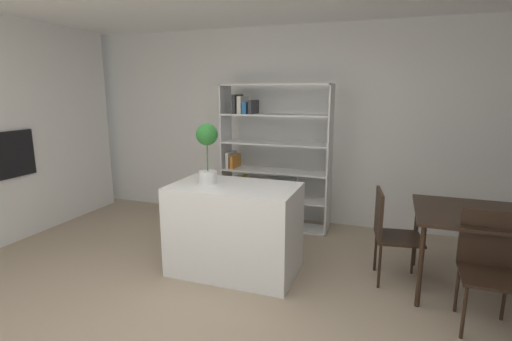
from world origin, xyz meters
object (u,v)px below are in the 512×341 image
Objects in this scene: kitchen_island at (235,229)px; dining_chair_island_side at (389,228)px; built_in_oven at (13,154)px; dining_chair_near at (487,260)px; potted_plant_on_island at (207,147)px; dining_table at (477,221)px; open_bookshelf at (269,163)px.

dining_chair_island_side is at bearing 12.25° from kitchen_island.
kitchen_island is at bearing 2.40° from built_in_oven.
dining_chair_near is at bearing -4.30° from kitchen_island.
dining_chair_near reaches higher than dining_chair_island_side.
kitchen_island is at bearing 176.55° from dining_chair_near.
potted_plant_on_island reaches higher than dining_chair_island_side.
dining_chair_island_side is (4.37, 0.45, -0.56)m from built_in_oven.
built_in_oven is at bearing -179.70° from dining_chair_near.
dining_table is 1.15× the size of dining_chair_near.
potted_plant_on_island is at bearing -177.02° from kitchen_island.
built_in_oven is at bearing -174.87° from dining_table.
built_in_oven is 0.29× the size of open_bookshelf.
kitchen_island is 1.38× the size of dining_chair_near.
open_bookshelf is at bearing 154.51° from dining_table.
dining_chair_near is at bearing -34.75° from open_bookshelf.
kitchen_island is at bearing 94.08° from dining_chair_island_side.
dining_chair_island_side is (1.50, 0.33, 0.08)m from kitchen_island.
built_in_oven is 0.92× the size of potted_plant_on_island.
kitchen_island is 1.20× the size of dining_table.
dining_chair_near is (2.34, -1.62, -0.34)m from open_bookshelf.
potted_plant_on_island is 0.66× the size of dining_chair_near.
dining_table is (5.12, 0.46, -0.40)m from built_in_oven.
open_bookshelf is at bearing 46.43° from dining_chair_island_side.
potted_plant_on_island is at bearing -97.52° from open_bookshelf.
open_bookshelf is at bearing 93.54° from kitchen_island.
built_in_oven reaches higher than dining_chair_near.
kitchen_island is 1.53m from dining_chair_island_side.
dining_table is at bearing -25.49° from open_bookshelf.
dining_chair_island_side is (1.59, -1.13, -0.34)m from open_bookshelf.
potted_plant_on_island reaches higher than built_in_oven.
kitchen_island is at bearing 2.98° from potted_plant_on_island.
dining_chair_near is (0.00, -0.51, -0.16)m from dining_table.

